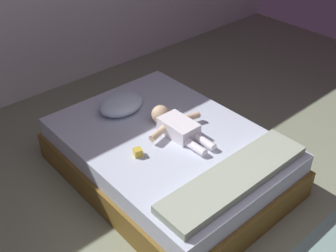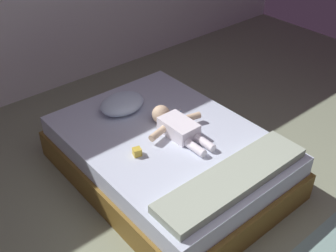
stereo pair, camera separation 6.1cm
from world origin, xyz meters
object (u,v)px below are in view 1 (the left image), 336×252
Objects in this scene: pillow at (121,104)px; toothbrush at (180,114)px; toy_block at (138,152)px; baby at (176,126)px; bed at (168,157)px.

toothbrush is at bearing -47.27° from pillow.
pillow is 5.38× the size of toy_block.
baby is at bearing -74.32° from pillow.
baby is at bearing 1.92° from bed.
toothbrush is (0.35, -0.38, -0.07)m from pillow.
pillow reaches higher than bed.
toy_block is at bearing -162.52° from toothbrush.
toy_block is (-0.27, -0.57, -0.05)m from pillow.
baby reaches higher than bed.
bed is 0.41m from toy_block.
pillow is 3.39× the size of toothbrush.
toothbrush is (0.28, 0.16, 0.22)m from bed.
pillow reaches higher than toothbrush.
bed is at bearing 5.52° from toy_block.
toothbrush is at bearing 29.72° from bed.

